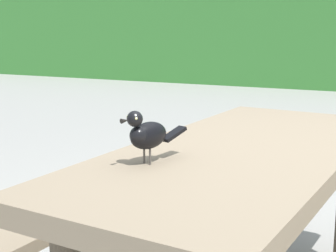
% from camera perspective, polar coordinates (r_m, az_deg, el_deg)
% --- Properties ---
extents(picnic_table_foreground, '(1.83, 1.86, 0.74)m').
position_cam_1_polar(picnic_table_foreground, '(1.98, 8.22, -7.47)').
color(picnic_table_foreground, '#84725B').
rests_on(picnic_table_foreground, ground).
extents(bird_grackle, '(0.13, 0.28, 0.18)m').
position_cam_1_polar(bird_grackle, '(1.65, -2.47, -0.88)').
color(bird_grackle, black).
rests_on(bird_grackle, picnic_table_foreground).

